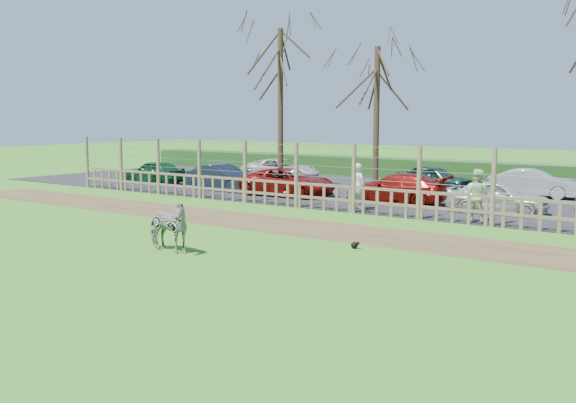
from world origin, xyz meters
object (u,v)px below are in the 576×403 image
Objects in this scene: tree_mid at (377,84)px; car_8 at (281,170)px; car_3 at (397,188)px; car_10 at (434,178)px; crow at (355,245)px; car_0 at (155,172)px; zebra at (166,226)px; visitor_a at (358,186)px; tree_left at (280,70)px; car_2 at (288,182)px; car_1 at (222,177)px; car_11 at (533,183)px; visitor_b at (476,195)px; car_4 at (497,196)px.

tree_mid is 1.58× the size of car_8.
car_10 is at bearing -178.91° from car_3.
car_0 is at bearing 153.09° from crow.
zebra is 0.45× the size of car_10.
visitor_a is 11.16m from car_8.
tree_left reaches higher than car_2.
car_11 is at bearing -64.20° from car_1.
visitor_b reaches higher than car_1.
car_11 is (12.63, 5.60, 0.00)m from car_1.
car_2 is at bearing 114.30° from car_11.
car_0 is at bearing -167.39° from tree_mid.
tree_left is at bearing -45.93° from car_1.
car_0 is (-11.42, -2.55, -4.23)m from tree_mid.
car_1 is 5.12m from car_8.
car_8 and car_10 have the same top height.
car_0 and car_11 have the same top height.
crow is at bearing -64.94° from tree_mid.
tree_mid is 12.99m from crow.
visitor_b reaches higher than car_11.
visitor_a is 5.01m from car_2.
crow is at bearing 14.78° from car_3.
visitor_b is 4.86m from car_3.
crow is 9.07m from car_3.
tree_left is at bearing 122.90° from car_10.
tree_left is 12.30m from car_11.
car_0 reaches higher than crow.
car_10 is at bearing 86.58° from car_11.
tree_mid is 5.79m from car_2.
car_4 is at bearing -87.46° from car_1.
car_11 is at bearing 138.65° from car_3.
car_11 is (-0.18, 5.45, 0.00)m from car_4.
car_2 is 1.23× the size of car_4.
car_10 is at bearing 112.04° from car_0.
tree_left is 1.82× the size of car_8.
tree_left is at bearing -146.02° from car_8.
tree_mid is 1.94× the size of car_4.
car_3 is at bearing 80.77° from car_4.
visitor_b is 8.69m from car_10.
car_1 and car_4 have the same top height.
car_11 is at bearing -13.24° from zebra.
car_2 is at bearing 22.71° from zebra.
car_3 is (2.20, -2.37, -4.23)m from tree_mid.
car_0 and car_3 have the same top height.
car_8 is 8.62m from car_10.
car_8 is at bearing -25.13° from visitor_b.
car_2 is at bearing 89.73° from car_0.
tree_left is at bearing 76.47° from car_4.
car_3 is at bearing 92.08° from car_0.
car_8 is at bearing 5.48° from car_1.
zebra is 9.33m from visitor_a.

